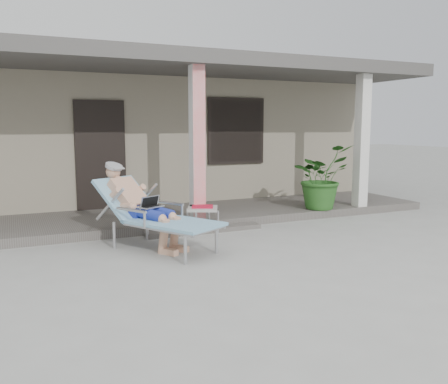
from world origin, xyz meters
name	(u,v)px	position (x,y,z in m)	size (l,w,h in m)	color
ground	(256,261)	(0.00, 0.00, 0.00)	(60.00, 60.00, 0.00)	#9E9E99
house	(135,130)	(0.00, 6.50, 1.67)	(10.40, 5.40, 3.30)	gray
porch_deck	(182,216)	(0.00, 3.00, 0.07)	(10.00, 2.00, 0.15)	#605B56
porch_overhang	(181,68)	(0.00, 2.95, 2.79)	(10.00, 2.30, 2.85)	silver
porch_step	(204,230)	(0.00, 1.85, 0.04)	(2.00, 0.30, 0.07)	#605B56
lounger	(148,193)	(-1.11, 1.25, 0.81)	(1.62, 2.07, 1.32)	#B7B7BC
side_table	(202,210)	(-0.01, 1.90, 0.37)	(0.65, 0.65, 0.44)	#ACACA7
potted_palm	(321,177)	(2.61, 2.25, 0.78)	(1.13, 0.98, 1.25)	#26591E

